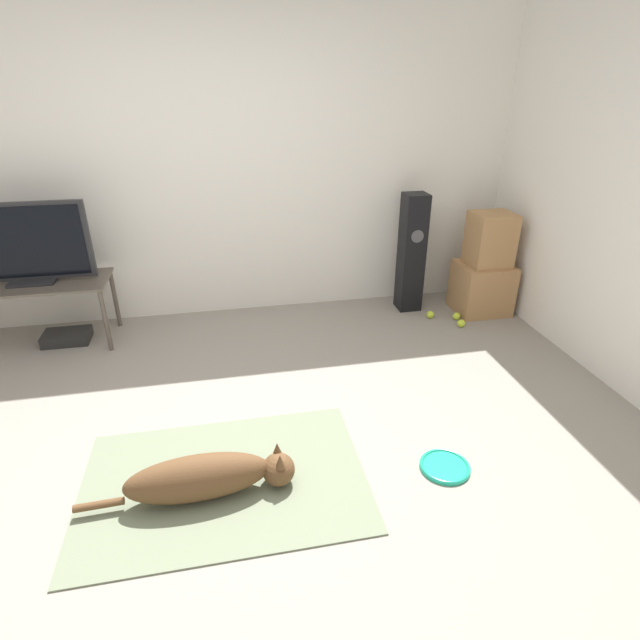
{
  "coord_description": "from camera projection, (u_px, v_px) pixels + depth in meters",
  "views": [
    {
      "loc": [
        0.02,
        -2.21,
        1.94
      ],
      "look_at": [
        0.62,
        0.78,
        0.45
      ],
      "focal_mm": 28.0,
      "sensor_mm": 36.0,
      "label": 1
    }
  ],
  "objects": [
    {
      "name": "area_rug",
      "position": [
        225.0,
        481.0,
        2.65
      ],
      "size": [
        1.49,
        1.01,
        0.01
      ],
      "color": "slate",
      "rests_on": "ground_plane"
    },
    {
      "name": "cardboard_box_lower",
      "position": [
        482.0,
        288.0,
        4.51
      ],
      "size": [
        0.46,
        0.42,
        0.45
      ],
      "color": "#A87A4C",
      "rests_on": "ground_plane"
    },
    {
      "name": "frisbee",
      "position": [
        445.0,
        466.0,
        2.74
      ],
      "size": [
        0.28,
        0.28,
        0.03
      ],
      "color": "#199E7A",
      "rests_on": "ground_plane"
    },
    {
      "name": "tv",
      "position": [
        24.0,
        245.0,
        3.68
      ],
      "size": [
        0.94,
        0.2,
        0.61
      ],
      "color": "#232326",
      "rests_on": "tv_stand"
    },
    {
      "name": "tennis_ball_near_speaker",
      "position": [
        456.0,
        316.0,
        4.41
      ],
      "size": [
        0.07,
        0.07,
        0.07
      ],
      "color": "#C6E033",
      "rests_on": "ground_plane"
    },
    {
      "name": "floor_speaker",
      "position": [
        411.0,
        253.0,
        4.43
      ],
      "size": [
        0.2,
        0.21,
        1.06
      ],
      "color": "black",
      "rests_on": "ground_plane"
    },
    {
      "name": "tv_stand",
      "position": [
        36.0,
        290.0,
        3.84
      ],
      "size": [
        1.08,
        0.5,
        0.52
      ],
      "color": "brown",
      "rests_on": "ground_plane"
    },
    {
      "name": "tennis_ball_loose_on_carpet",
      "position": [
        430.0,
        315.0,
        4.44
      ],
      "size": [
        0.07,
        0.07,
        0.07
      ],
      "color": "#C6E033",
      "rests_on": "ground_plane"
    },
    {
      "name": "cardboard_box_upper",
      "position": [
        490.0,
        239.0,
        4.31
      ],
      "size": [
        0.35,
        0.31,
        0.46
      ],
      "color": "#A87A4C",
      "rests_on": "cardboard_box_lower"
    },
    {
      "name": "game_console",
      "position": [
        67.0,
        337.0,
        4.04
      ],
      "size": [
        0.35,
        0.23,
        0.09
      ],
      "color": "black",
      "rests_on": "ground_plane"
    },
    {
      "name": "dog",
      "position": [
        208.0,
        477.0,
        2.51
      ],
      "size": [
        1.09,
        0.23,
        0.25
      ],
      "color": "brown",
      "rests_on": "area_rug"
    },
    {
      "name": "wall_back",
      "position": [
        214.0,
        167.0,
        4.09
      ],
      "size": [
        8.0,
        0.06,
        2.55
      ],
      "color": "silver",
      "rests_on": "ground_plane"
    },
    {
      "name": "ground_plane",
      "position": [
        239.0,
        461.0,
        2.79
      ],
      "size": [
        12.0,
        12.0,
        0.0
      ],
      "primitive_type": "plane",
      "color": "gray"
    },
    {
      "name": "tennis_ball_by_boxes",
      "position": [
        461.0,
        323.0,
        4.29
      ],
      "size": [
        0.07,
        0.07,
        0.07
      ],
      "color": "#C6E033",
      "rests_on": "ground_plane"
    }
  ]
}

